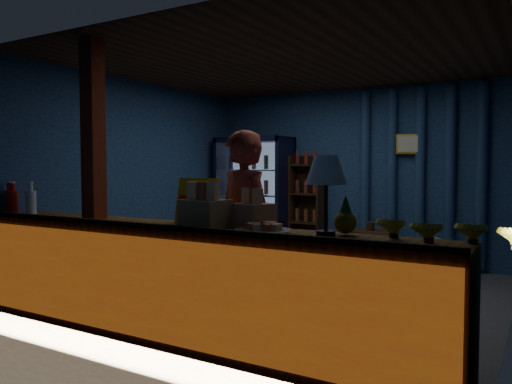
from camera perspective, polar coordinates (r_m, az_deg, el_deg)
ground at (r=5.89m, az=3.72°, el=-11.17°), size 4.60×4.60×0.00m
room_walls at (r=5.71m, az=3.77°, el=4.29°), size 4.60×4.60×4.60m
counter at (r=4.20m, az=-8.21°, el=-10.29°), size 4.40×0.57×0.99m
support_post at (r=4.82m, az=-18.02°, el=1.19°), size 0.16×0.16×2.60m
beverage_cooler at (r=8.15m, az=0.03°, el=-0.56°), size 1.20×0.62×1.90m
bottle_shelf at (r=7.89m, az=5.89°, el=-1.71°), size 0.50×0.28×1.60m
curtain_folds at (r=7.41m, az=18.24°, el=1.77°), size 1.74×0.14×2.50m
framed_picture at (r=7.41m, az=17.09°, el=5.27°), size 0.36×0.04×0.28m
shopkeeper at (r=4.40m, az=-1.61°, el=-4.33°), size 0.75×0.63×1.76m
green_chair at (r=6.67m, az=17.64°, el=-7.18°), size 0.83×0.83×0.56m
side_table at (r=7.00m, az=12.88°, el=-6.58°), size 0.62×0.45×0.68m
yellow_sign at (r=4.21m, az=-6.86°, el=-1.05°), size 0.50×0.20×0.39m
soda_bottles at (r=5.57m, az=-25.58°, el=-0.95°), size 0.45×0.18×0.33m
snack_box_left at (r=3.97m, az=-5.82°, el=-2.23°), size 0.37×0.32×0.37m
snack_box_centre at (r=3.95m, az=-0.37°, el=-2.49°), size 0.36×0.33×0.32m
pastry_tray at (r=3.68m, az=0.78°, el=-4.27°), size 0.43×0.43×0.07m
banana_bunches at (r=3.35m, az=21.29°, el=-4.27°), size 0.96×0.28×0.16m
table_lamp at (r=3.45m, az=8.03°, el=2.13°), size 0.29×0.29×0.56m
pineapple at (r=3.59m, az=10.20°, el=-3.03°), size 0.16×0.16×0.28m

